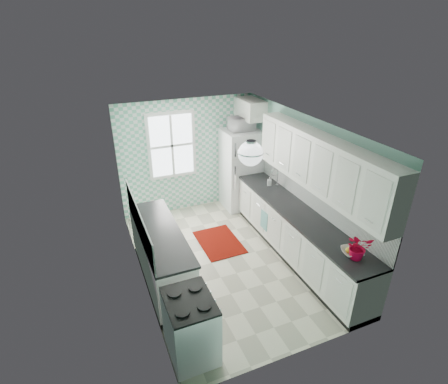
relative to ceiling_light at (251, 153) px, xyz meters
name	(u,v)px	position (x,y,z in m)	size (l,w,h in m)	color
floor	(227,260)	(0.00, 0.80, -2.33)	(3.00, 4.40, 0.02)	beige
ceiling	(227,125)	(0.00, 0.80, 0.19)	(3.00, 4.40, 0.02)	white
wall_back	(188,156)	(0.00, 3.01, -1.07)	(3.00, 0.02, 2.50)	#76AD9C
wall_front	(302,280)	(0.00, -1.41, -1.07)	(3.00, 0.02, 2.50)	#76AD9C
wall_left	(136,216)	(-1.51, 0.80, -1.07)	(0.02, 4.40, 2.50)	#76AD9C
wall_right	(303,184)	(1.51, 0.80, -1.07)	(0.02, 4.40, 2.50)	#76AD9C
accent_wall	(188,156)	(0.00, 2.99, -1.07)	(3.00, 0.01, 2.50)	#67BC9D
window	(172,145)	(-0.35, 2.96, -0.77)	(1.04, 0.05, 1.44)	white
backsplash_right	(315,196)	(1.49, 0.40, -1.13)	(0.02, 3.60, 0.51)	white
backsplash_left	(139,221)	(-1.49, 0.73, -1.13)	(0.02, 2.15, 0.51)	white
upper_cabinets_right	(320,163)	(1.33, 0.20, -0.42)	(0.33, 3.20, 0.90)	white
upper_cabinet_fridge	(250,109)	(1.30, 2.63, -0.07)	(0.40, 0.74, 0.40)	white
ceiling_light	(251,153)	(0.00, 0.00, 0.00)	(0.34, 0.34, 0.35)	silver
base_cabinets_right	(297,236)	(1.20, 0.40, -1.87)	(0.60, 3.60, 0.90)	white
countertop_right	(299,213)	(1.19, 0.40, -1.40)	(0.63, 3.60, 0.04)	black
base_cabinets_left	(161,257)	(-1.20, 0.73, -1.87)	(0.60, 2.15, 0.90)	white
countertop_left	(160,232)	(-1.19, 0.73, -1.40)	(0.63, 2.15, 0.04)	black
fridge	(241,169)	(1.11, 2.61, -1.42)	(0.79, 0.78, 1.81)	white
stove	(191,326)	(-1.20, -0.84, -1.86)	(0.59, 0.73, 0.88)	white
sink	(270,188)	(1.20, 1.43, -1.39)	(0.43, 0.36, 0.53)	silver
rug	(219,242)	(0.07, 1.35, -2.32)	(0.75, 1.08, 0.02)	maroon
dish_towel	(264,220)	(0.89, 1.05, -1.84)	(0.02, 0.25, 0.37)	#4EA99D
fruit_bowl	(352,252)	(1.20, -0.92, -1.35)	(0.30, 0.30, 0.08)	white
potted_plant	(358,247)	(1.20, -1.01, -1.20)	(0.34, 0.29, 0.38)	#A92512
soap_bottle	(269,181)	(1.25, 1.56, -1.30)	(0.08, 0.08, 0.18)	#97B3BD
microwave	(242,124)	(1.11, 2.61, -0.37)	(0.52, 0.35, 0.29)	silver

